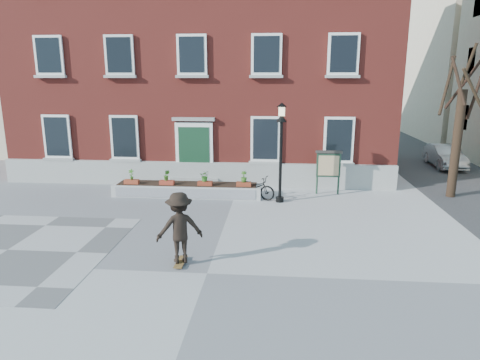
# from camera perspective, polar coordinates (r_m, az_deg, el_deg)

# --- Properties ---
(ground) EXTENTS (100.00, 100.00, 0.00)m
(ground) POSITION_cam_1_polar(r_m,az_deg,el_deg) (11.19, -4.42, -12.32)
(ground) COLOR #9B9B9E
(ground) RESTS_ON ground
(checker_patch) EXTENTS (6.00, 6.00, 0.01)m
(checker_patch) POSITION_cam_1_polar(r_m,az_deg,el_deg) (14.23, -28.57, -8.18)
(checker_patch) COLOR #535355
(checker_patch) RESTS_ON ground
(bicycle) EXTENTS (1.94, 1.24, 0.96)m
(bicycle) POSITION_cam_1_polar(r_m,az_deg,el_deg) (17.47, 1.83, -0.98)
(bicycle) COLOR black
(bicycle) RESTS_ON ground
(parked_car) EXTENTS (1.42, 3.79, 1.23)m
(parked_car) POSITION_cam_1_polar(r_m,az_deg,el_deg) (26.20, 25.65, 2.90)
(parked_car) COLOR #A5A7AA
(parked_car) RESTS_ON ground
(brick_building) EXTENTS (18.40, 10.85, 12.60)m
(brick_building) POSITION_cam_1_polar(r_m,az_deg,el_deg) (24.22, -4.04, 16.94)
(brick_building) COLOR maroon
(brick_building) RESTS_ON ground
(planter_assembly) EXTENTS (6.20, 1.12, 1.15)m
(planter_assembly) POSITION_cam_1_polar(r_m,az_deg,el_deg) (18.08, -7.01, -1.16)
(planter_assembly) COLOR beige
(planter_assembly) RESTS_ON ground
(bare_tree) EXTENTS (1.83, 1.83, 6.16)m
(bare_tree) POSITION_cam_1_polar(r_m,az_deg,el_deg) (19.47, 27.10, 5.96)
(bare_tree) COLOR #2F2015
(bare_tree) RESTS_ON ground
(lamp_post) EXTENTS (0.40, 0.40, 3.93)m
(lamp_post) POSITION_cam_1_polar(r_m,az_deg,el_deg) (16.70, 5.50, 5.48)
(lamp_post) COLOR black
(lamp_post) RESTS_ON ground
(notice_board) EXTENTS (1.10, 0.16, 1.87)m
(notice_board) POSITION_cam_1_polar(r_m,az_deg,el_deg) (18.38, 11.72, 1.97)
(notice_board) COLOR #1B3625
(notice_board) RESTS_ON ground
(skateboarder) EXTENTS (1.41, 1.11, 1.99)m
(skateboarder) POSITION_cam_1_polar(r_m,az_deg,el_deg) (11.39, -8.07, -6.32)
(skateboarder) COLOR brown
(skateboarder) RESTS_ON ground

